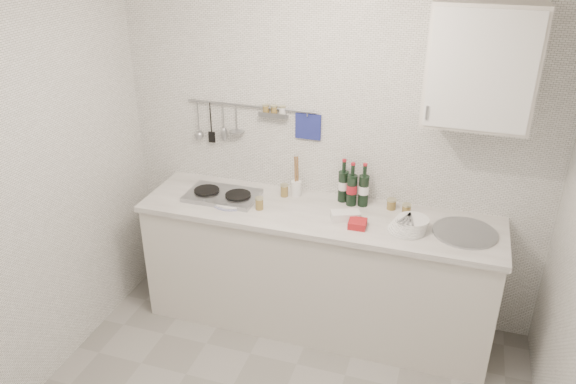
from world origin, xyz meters
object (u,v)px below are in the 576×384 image
Objects in this scene: wall_cabinet at (482,65)px; utensil_crock at (296,186)px; plate_stack_sink at (409,225)px; wine_bottles at (353,183)px; plate_stack_hob at (233,200)px.

wall_cabinet reaches higher than utensil_crock.
plate_stack_sink is 0.81× the size of wine_bottles.
plate_stack_hob is at bearing -149.52° from utensil_crock.
wine_bottles reaches higher than plate_stack_hob.
wine_bottles is at bearing 16.18° from plate_stack_hob.
plate_stack_hob is 1.22m from plate_stack_sink.
utensil_crock is (-1.11, 0.07, -0.96)m from wall_cabinet.
plate_stack_sink is at bearing -31.38° from wine_bottles.
utensil_crock is (-0.82, 0.26, 0.03)m from plate_stack_sink.
plate_stack_sink is at bearing -17.19° from utensil_crock.
wall_cabinet is 1.05m from plate_stack_sink.
plate_stack_sink is 0.86m from utensil_crock.
wall_cabinet is 2.26× the size of wine_bottles.
wine_bottles is (-0.71, 0.07, -0.87)m from wall_cabinet.
utensil_crock is at bearing 176.58° from wall_cabinet.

